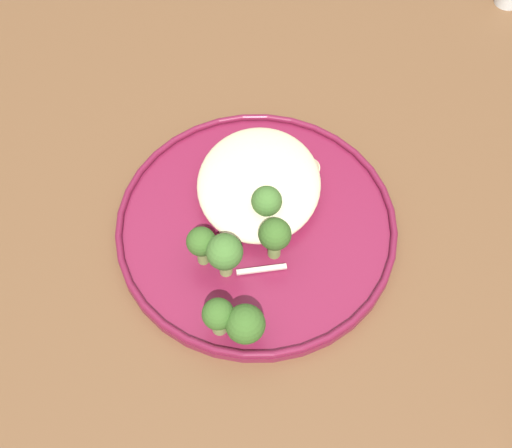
{
  "coord_description": "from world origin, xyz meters",
  "views": [
    {
      "loc": [
        0.36,
        0.02,
        1.35
      ],
      "look_at": [
        0.0,
        -0.01,
        0.76
      ],
      "focal_mm": 47.81,
      "sensor_mm": 36.0,
      "label": 1
    }
  ],
  "objects_px": {
    "seared_scallop_left_edge": "(225,188)",
    "broccoli_floret_small_sprig": "(225,253)",
    "broccoli_floret_near_rim": "(218,316)",
    "seared_scallop_rear_pale": "(259,186)",
    "broccoli_floret_center_pile": "(268,204)",
    "broccoli_floret_split_head": "(275,236)",
    "dinner_plate": "(256,230)",
    "seared_scallop_right_edge": "(307,170)",
    "broccoli_floret_rear_charred": "(201,243)",
    "broccoli_floret_front_edge": "(245,324)",
    "seared_scallop_half_hidden": "(270,224)"
  },
  "relations": [
    {
      "from": "broccoli_floret_near_rim",
      "to": "seared_scallop_rear_pale",
      "type": "bearing_deg",
      "value": 171.46
    },
    {
      "from": "broccoli_floret_rear_charred",
      "to": "broccoli_floret_front_edge",
      "type": "bearing_deg",
      "value": 32.47
    },
    {
      "from": "seared_scallop_left_edge",
      "to": "broccoli_floret_near_rim",
      "type": "height_order",
      "value": "broccoli_floret_near_rim"
    },
    {
      "from": "dinner_plate",
      "to": "broccoli_floret_near_rim",
      "type": "height_order",
      "value": "broccoli_floret_near_rim"
    },
    {
      "from": "broccoli_floret_center_pile",
      "to": "broccoli_floret_rear_charred",
      "type": "height_order",
      "value": "broccoli_floret_center_pile"
    },
    {
      "from": "seared_scallop_right_edge",
      "to": "seared_scallop_left_edge",
      "type": "bearing_deg",
      "value": -69.63
    },
    {
      "from": "broccoli_floret_front_edge",
      "to": "dinner_plate",
      "type": "bearing_deg",
      "value": -179.7
    },
    {
      "from": "seared_scallop_left_edge",
      "to": "seared_scallop_rear_pale",
      "type": "relative_size",
      "value": 0.81
    },
    {
      "from": "seared_scallop_left_edge",
      "to": "broccoli_floret_near_rim",
      "type": "bearing_deg",
      "value": 4.3
    },
    {
      "from": "dinner_plate",
      "to": "broccoli_floret_rear_charred",
      "type": "distance_m",
      "value": 0.07
    },
    {
      "from": "broccoli_floret_split_head",
      "to": "broccoli_floret_small_sprig",
      "type": "relative_size",
      "value": 0.94
    },
    {
      "from": "seared_scallop_rear_pale",
      "to": "broccoli_floret_small_sprig",
      "type": "relative_size",
      "value": 0.5
    },
    {
      "from": "broccoli_floret_split_head",
      "to": "broccoli_floret_front_edge",
      "type": "xyz_separation_m",
      "value": [
        0.09,
        -0.02,
        -0.0
      ]
    },
    {
      "from": "broccoli_floret_small_sprig",
      "to": "broccoli_floret_rear_charred",
      "type": "distance_m",
      "value": 0.03
    },
    {
      "from": "dinner_plate",
      "to": "broccoli_floret_near_rim",
      "type": "distance_m",
      "value": 0.12
    },
    {
      "from": "broccoli_floret_center_pile",
      "to": "broccoli_floret_split_head",
      "type": "bearing_deg",
      "value": 14.04
    },
    {
      "from": "seared_scallop_left_edge",
      "to": "broccoli_floret_small_sprig",
      "type": "height_order",
      "value": "broccoli_floret_small_sprig"
    },
    {
      "from": "broccoli_floret_split_head",
      "to": "broccoli_floret_rear_charred",
      "type": "bearing_deg",
      "value": -79.08
    },
    {
      "from": "broccoli_floret_split_head",
      "to": "broccoli_floret_center_pile",
      "type": "bearing_deg",
      "value": -165.96
    },
    {
      "from": "seared_scallop_left_edge",
      "to": "broccoli_floret_split_head",
      "type": "xyz_separation_m",
      "value": [
        0.07,
        0.06,
        0.02
      ]
    },
    {
      "from": "dinner_plate",
      "to": "broccoli_floret_rear_charred",
      "type": "xyz_separation_m",
      "value": [
        0.04,
        -0.05,
        0.04
      ]
    },
    {
      "from": "seared_scallop_half_hidden",
      "to": "broccoli_floret_small_sprig",
      "type": "bearing_deg",
      "value": -37.55
    },
    {
      "from": "seared_scallop_half_hidden",
      "to": "seared_scallop_right_edge",
      "type": "bearing_deg",
      "value": 154.28
    },
    {
      "from": "seared_scallop_left_edge",
      "to": "broccoli_floret_center_pile",
      "type": "height_order",
      "value": "broccoli_floret_center_pile"
    },
    {
      "from": "seared_scallop_right_edge",
      "to": "broccoli_floret_front_edge",
      "type": "relative_size",
      "value": 0.53
    },
    {
      "from": "dinner_plate",
      "to": "seared_scallop_right_edge",
      "type": "xyz_separation_m",
      "value": [
        -0.07,
        0.05,
        0.01
      ]
    },
    {
      "from": "dinner_plate",
      "to": "seared_scallop_half_hidden",
      "type": "relative_size",
      "value": 8.61
    },
    {
      "from": "seared_scallop_half_hidden",
      "to": "broccoli_floret_rear_charred",
      "type": "height_order",
      "value": "broccoli_floret_rear_charred"
    },
    {
      "from": "broccoli_floret_front_edge",
      "to": "broccoli_floret_small_sprig",
      "type": "bearing_deg",
      "value": -158.99
    },
    {
      "from": "broccoli_floret_center_pile",
      "to": "seared_scallop_right_edge",
      "type": "bearing_deg",
      "value": 148.99
    },
    {
      "from": "broccoli_floret_center_pile",
      "to": "broccoli_floret_front_edge",
      "type": "xyz_separation_m",
      "value": [
        0.13,
        -0.01,
        -0.0
      ]
    },
    {
      "from": "broccoli_floret_center_pile",
      "to": "broccoli_floret_split_head",
      "type": "relative_size",
      "value": 0.99
    },
    {
      "from": "broccoli_floret_small_sprig",
      "to": "broccoli_floret_front_edge",
      "type": "xyz_separation_m",
      "value": [
        0.07,
        0.03,
        -0.01
      ]
    },
    {
      "from": "broccoli_floret_near_rim",
      "to": "broccoli_floret_front_edge",
      "type": "bearing_deg",
      "value": 75.52
    },
    {
      "from": "seared_scallop_left_edge",
      "to": "broccoli_floret_small_sprig",
      "type": "bearing_deg",
      "value": 6.78
    },
    {
      "from": "seared_scallop_right_edge",
      "to": "broccoli_floret_near_rim",
      "type": "xyz_separation_m",
      "value": [
        0.18,
        -0.07,
        0.02
      ]
    },
    {
      "from": "seared_scallop_right_edge",
      "to": "seared_scallop_left_edge",
      "type": "height_order",
      "value": "seared_scallop_left_edge"
    },
    {
      "from": "broccoli_floret_center_pile",
      "to": "broccoli_floret_near_rim",
      "type": "relative_size",
      "value": 1.1
    },
    {
      "from": "seared_scallop_right_edge",
      "to": "broccoli_floret_split_head",
      "type": "height_order",
      "value": "broccoli_floret_split_head"
    },
    {
      "from": "broccoli_floret_split_head",
      "to": "broccoli_floret_small_sprig",
      "type": "height_order",
      "value": "broccoli_floret_small_sprig"
    },
    {
      "from": "broccoli_floret_near_rim",
      "to": "seared_scallop_half_hidden",
      "type": "bearing_deg",
      "value": 160.9
    },
    {
      "from": "dinner_plate",
      "to": "broccoli_floret_rear_charred",
      "type": "height_order",
      "value": "broccoli_floret_rear_charred"
    },
    {
      "from": "broccoli_floret_small_sprig",
      "to": "broccoli_floret_front_edge",
      "type": "relative_size",
      "value": 1.14
    },
    {
      "from": "broccoli_floret_near_rim",
      "to": "broccoli_floret_center_pile",
      "type": "bearing_deg",
      "value": 163.51
    },
    {
      "from": "seared_scallop_left_edge",
      "to": "broccoli_floret_front_edge",
      "type": "relative_size",
      "value": 0.46
    },
    {
      "from": "seared_scallop_left_edge",
      "to": "broccoli_floret_near_rim",
      "type": "distance_m",
      "value": 0.15
    },
    {
      "from": "broccoli_floret_rear_charred",
      "to": "broccoli_floret_near_rim",
      "type": "relative_size",
      "value": 1.05
    },
    {
      "from": "broccoli_floret_center_pile",
      "to": "broccoli_floret_rear_charred",
      "type": "relative_size",
      "value": 1.04
    },
    {
      "from": "seared_scallop_left_edge",
      "to": "broccoli_floret_center_pile",
      "type": "distance_m",
      "value": 0.06
    },
    {
      "from": "dinner_plate",
      "to": "broccoli_floret_center_pile",
      "type": "height_order",
      "value": "broccoli_floret_center_pile"
    }
  ]
}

